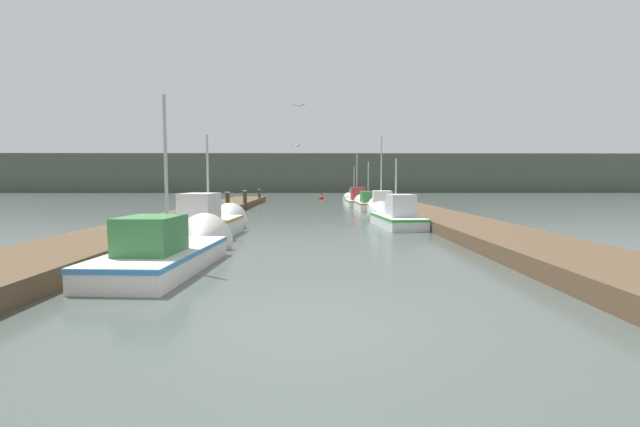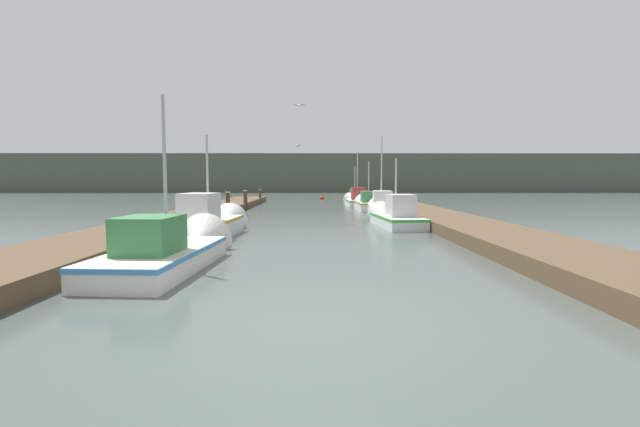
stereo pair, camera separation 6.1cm
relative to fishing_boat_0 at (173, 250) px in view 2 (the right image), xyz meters
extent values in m
plane|color=#47514C|center=(3.37, -4.54, -0.38)|extent=(200.00, 200.00, 0.00)
cube|color=brown|center=(-2.80, 11.46, -0.15)|extent=(2.84, 40.00, 0.45)
cube|color=brown|center=(9.53, 11.46, -0.15)|extent=(2.84, 40.00, 0.45)
cube|color=#4C5647|center=(3.37, 65.93, 2.76)|extent=(120.00, 16.00, 6.27)
cube|color=silver|center=(-0.04, -0.70, -0.12)|extent=(2.05, 4.55, 0.51)
cube|color=#3B85C8|center=(-0.04, -0.70, 0.08)|extent=(2.08, 4.58, 0.10)
cone|color=silver|center=(0.12, 1.97, -0.12)|extent=(1.74, 1.00, 1.69)
cube|color=#387A42|center=(-0.08, -1.26, 0.54)|extent=(1.23, 1.48, 0.80)
cylinder|color=#B2B2B7|center=(-0.02, -0.37, 1.92)|extent=(0.08, 0.08, 3.56)
cube|color=silver|center=(-0.41, 4.65, -0.04)|extent=(1.90, 4.83, 0.66)
cube|color=#C48915|center=(-0.41, 4.65, 0.23)|extent=(1.93, 4.86, 0.10)
cone|color=silver|center=(-0.23, 7.52, -0.04)|extent=(1.59, 1.10, 1.53)
cube|color=silver|center=(-0.45, 4.06, 0.78)|extent=(1.15, 1.57, 0.98)
cylinder|color=#B2B2B7|center=(-0.39, 5.01, 1.81)|extent=(0.08, 0.08, 3.04)
cube|color=silver|center=(7.13, 8.37, -0.12)|extent=(1.90, 4.22, 0.51)
cube|color=green|center=(7.13, 8.37, 0.08)|extent=(1.93, 4.26, 0.10)
cone|color=silver|center=(6.92, 10.92, -0.12)|extent=(1.56, 1.13, 1.48)
cube|color=silver|center=(7.18, 7.86, 0.61)|extent=(1.15, 1.33, 0.95)
cylinder|color=#B2B2B7|center=(7.11, 8.68, 1.41)|extent=(0.08, 0.08, 2.55)
cube|color=silver|center=(7.24, 13.69, -0.04)|extent=(1.85, 4.96, 0.68)
cube|color=gold|center=(7.24, 13.69, 0.24)|extent=(1.88, 5.00, 0.10)
cone|color=silver|center=(7.51, 16.64, -0.04)|extent=(1.44, 1.19, 1.35)
cube|color=silver|center=(7.19, 13.08, 0.71)|extent=(1.14, 1.79, 0.80)
cylinder|color=#B2B2B7|center=(7.27, 14.05, 2.23)|extent=(0.08, 0.08, 3.86)
cube|color=silver|center=(7.14, 18.57, -0.09)|extent=(1.67, 3.92, 0.58)
cube|color=#A0731C|center=(7.14, 18.57, 0.15)|extent=(1.70, 3.95, 0.10)
cone|color=silver|center=(7.09, 20.98, -0.09)|extent=(1.53, 0.97, 1.51)
cube|color=#387A42|center=(7.15, 18.08, 0.58)|extent=(1.21, 1.22, 0.74)
cylinder|color=#B2B2B7|center=(7.13, 18.86, 1.58)|extent=(0.08, 0.08, 2.75)
cube|color=silver|center=(6.82, 23.38, -0.12)|extent=(1.71, 3.99, 0.51)
cube|color=green|center=(6.82, 23.38, 0.07)|extent=(1.74, 4.02, 0.10)
cone|color=silver|center=(6.78, 25.74, -0.12)|extent=(1.57, 0.77, 1.56)
cube|color=#99332D|center=(6.83, 22.89, 0.63)|extent=(1.08, 1.14, 0.99)
cylinder|color=#B2B2B7|center=(6.81, 23.68, 2.01)|extent=(0.08, 0.08, 3.77)
cube|color=silver|center=(6.98, 27.30, -0.13)|extent=(1.70, 3.80, 0.49)
cube|color=#AE1B1B|center=(6.98, 27.30, 0.05)|extent=(1.73, 3.84, 0.10)
cone|color=silver|center=(6.77, 29.52, -0.13)|extent=(1.36, 0.89, 1.30)
cube|color=#387A42|center=(7.02, 26.84, 0.52)|extent=(1.06, 1.15, 0.81)
cylinder|color=#B2B2B7|center=(6.95, 27.57, 1.49)|extent=(0.08, 0.08, 2.74)
cylinder|color=#473523|center=(-1.50, 27.76, 0.22)|extent=(0.23, 0.23, 1.19)
cylinder|color=silver|center=(-1.50, 27.76, 0.83)|extent=(0.27, 0.27, 0.04)
cylinder|color=#473523|center=(-1.26, 12.68, 0.32)|extent=(0.23, 0.23, 1.40)
cylinder|color=silver|center=(-1.26, 12.68, 1.04)|extent=(0.26, 0.26, 0.04)
cylinder|color=#473523|center=(-1.43, 19.42, 0.27)|extent=(0.27, 0.27, 1.30)
cylinder|color=silver|center=(-1.43, 19.42, 0.94)|extent=(0.31, 0.31, 0.04)
sphere|color=red|center=(4.14, 35.16, -0.24)|extent=(0.49, 0.49, 0.49)
cylinder|color=black|center=(4.14, 35.16, 0.25)|extent=(0.06, 0.06, 0.50)
ellipsoid|color=white|center=(2.44, 13.82, 3.62)|extent=(0.28, 0.31, 0.12)
cube|color=gray|center=(2.32, 13.90, 3.64)|extent=(0.29, 0.26, 0.07)
cube|color=gray|center=(2.55, 13.74, 3.64)|extent=(0.29, 0.26, 0.07)
ellipsoid|color=white|center=(2.71, 10.72, 5.33)|extent=(0.21, 0.31, 0.12)
cube|color=gray|center=(2.84, 10.68, 5.35)|extent=(0.29, 0.19, 0.07)
cube|color=gray|center=(2.58, 10.76, 5.35)|extent=(0.29, 0.19, 0.07)
camera|label=1|loc=(3.48, -10.49, 1.73)|focal=24.00mm
camera|label=2|loc=(3.55, -10.49, 1.73)|focal=24.00mm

